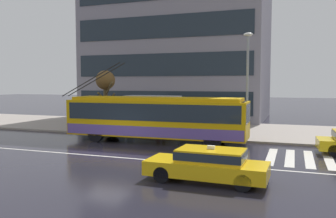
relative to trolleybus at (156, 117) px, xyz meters
The scene contains 17 objects.
ground_plane 4.34m from the trolleybus, 111.35° to the right, with size 160.00×160.00×0.00m, color #21202A.
sidewalk_slab 6.93m from the trolleybus, 102.57° to the left, with size 80.00×10.00×0.14m, color gray.
crosswalk_stripe_edge_near 7.64m from the trolleybus, 16.17° to the right, with size 0.44×4.40×0.01m, color beige.
crosswalk_stripe_inner_a 8.49m from the trolleybus, 14.45° to the right, with size 0.44×4.40×0.01m, color beige.
crosswalk_stripe_center 9.35m from the trolleybus, 13.05° to the right, with size 0.44×4.40×0.01m, color beige.
crosswalk_stripe_inner_b 10.22m from the trolleybus, 11.90° to the right, with size 0.44×4.40×0.01m, color beige.
lane_centre_line 5.41m from the trolleybus, 106.51° to the right, with size 72.00×0.14×0.01m, color silver.
trolleybus is the anchor object (origin of this frame).
taxi_oncoming_far 9.35m from the trolleybus, 56.03° to the right, with size 4.62×1.86×1.39m.
bus_shelter 4.23m from the trolleybus, 114.15° to the left, with size 4.06×1.69×2.67m.
pedestrian_at_shelter 3.35m from the trolleybus, 39.50° to the left, with size 1.06×1.06×1.96m.
pedestrian_approaching_curb 5.47m from the trolleybus, 27.56° to the left, with size 1.30×1.30×1.99m.
pedestrian_walking_past 3.72m from the trolleybus, 102.06° to the left, with size 1.48×1.48×1.99m.
pedestrian_waiting_by_pole 2.20m from the trolleybus, 106.20° to the left, with size 1.04×1.04×1.90m.
street_lamp 6.52m from the trolleybus, 27.21° to the left, with size 0.60×0.32×6.85m.
street_tree_bare 6.66m from the trolleybus, 149.59° to the left, with size 1.72×1.70×4.57m.
office_tower_corner_left 19.56m from the trolleybus, 102.60° to the left, with size 18.69×13.07×21.65m.
Camera 1 is at (9.70, -16.84, 3.73)m, focal length 37.68 mm.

